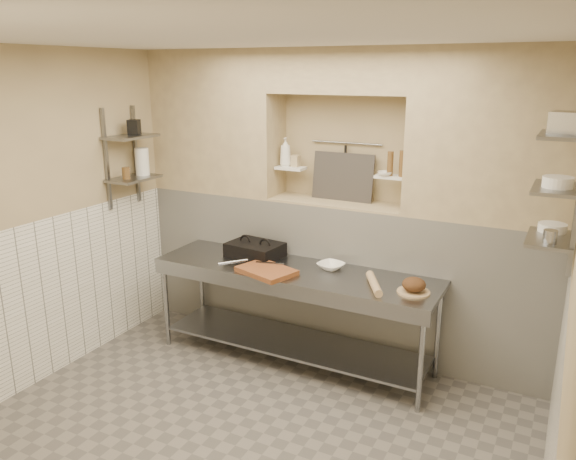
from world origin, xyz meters
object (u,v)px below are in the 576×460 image
Objects in this scene: cutting_board at (266,271)px; rolling_pin at (374,284)px; prep_table at (293,297)px; mixing_bowl at (331,266)px; panini_press at (255,250)px; bowl_alcove at (385,174)px; jug_left at (142,162)px; bottle_soap at (285,152)px; bread_loaf at (414,285)px.

rolling_pin is (0.94, 0.11, 0.01)m from cutting_board.
mixing_bowl reaches higher than prep_table.
prep_table is 4.94× the size of panini_press.
rolling_pin is at bearing -76.61° from bowl_alcove.
mixing_bowl is 2.12m from jug_left.
cutting_board is 3.91× the size of bowl_alcove.
mixing_bowl is 0.51× the size of rolling_pin.
mixing_bowl is (0.77, 0.01, -0.04)m from panini_press.
prep_table is 1.99m from jug_left.
bottle_soap reaches higher than panini_press.
panini_press is 0.78m from mixing_bowl.
prep_table is 9.46× the size of bottle_soap.
bowl_alcove is (1.01, -0.05, -0.12)m from bottle_soap.
rolling_pin is at bearing -27.25° from mixing_bowl.
panini_press is at bearing -179.08° from mixing_bowl.
rolling_pin is at bearing -29.47° from bottle_soap.
panini_press is (-0.49, 0.16, 0.32)m from prep_table.
jug_left is (-1.66, -0.00, 1.10)m from prep_table.
bottle_soap is (-0.66, 0.40, 0.92)m from mixing_bowl.
bread_loaf is (0.80, -0.22, 0.04)m from mixing_bowl.
bread_loaf is at bearing -50.82° from bowl_alcove.
rolling_pin is at bearing -4.66° from panini_press.
prep_table is 5.42× the size of cutting_board.
panini_press is 0.98m from bottle_soap.
prep_table is 0.83m from rolling_pin.
panini_press is at bearing 132.57° from cutting_board.
bowl_alcove reaches higher than prep_table.
mixing_bowl is 0.82× the size of bottle_soap.
rolling_pin is at bearing 6.50° from cutting_board.
rolling_pin is (0.77, -0.08, 0.29)m from prep_table.
cutting_board is (-0.17, -0.19, 0.28)m from prep_table.
mixing_bowl is at bearing 6.95° from panini_press.
bottle_soap is (-1.47, 0.61, 0.88)m from bread_loaf.
bread_loaf is at bearing -15.00° from mixing_bowl.
bottle_soap reaches higher than rolling_pin.
bottle_soap is 1.41m from jug_left.
mixing_bowl is 0.85× the size of jug_left.
jug_left is at bearing -174.99° from mixing_bowl.
mixing_bowl is 1.20m from bottle_soap.
bowl_alcove is at bearing 23.93° from panini_press.
rolling_pin is 2.57m from jug_left.
bread_loaf is 1.05m from bowl_alcove.
panini_press is at bearing 162.18° from prep_table.
bottle_soap is at bearing 148.96° from mixing_bowl.
prep_table is at bearing -149.55° from mixing_bowl.
jug_left is (-1.28, -0.57, -0.10)m from bottle_soap.
jug_left is (-1.95, -0.17, 0.82)m from mixing_bowl.
jug_left is at bearing -167.22° from bowl_alcove.
bowl_alcove reaches higher than panini_press.
jug_left is at bearing -166.29° from panini_press.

